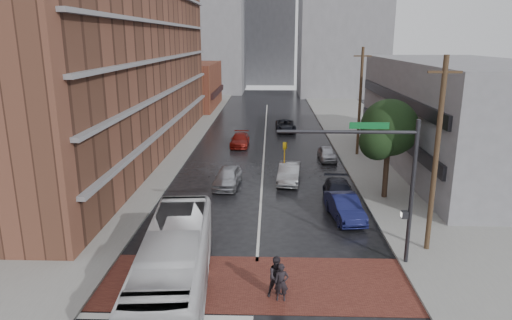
# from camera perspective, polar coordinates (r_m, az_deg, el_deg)

# --- Properties ---
(ground) EXTENTS (160.00, 160.00, 0.00)m
(ground) POSITION_cam_1_polar(r_m,az_deg,el_deg) (20.99, -0.10, -15.77)
(ground) COLOR black
(ground) RESTS_ON ground
(crosswalk) EXTENTS (14.00, 5.00, 0.02)m
(crosswalk) POSITION_cam_1_polar(r_m,az_deg,el_deg) (21.42, -0.05, -15.06)
(crosswalk) COLOR brown
(crosswalk) RESTS_ON ground
(sidewalk_west) EXTENTS (9.00, 90.00, 0.15)m
(sidewalk_west) POSITION_cam_1_polar(r_m,az_deg,el_deg) (45.96, -13.48, 1.15)
(sidewalk_west) COLOR gray
(sidewalk_west) RESTS_ON ground
(sidewalk_east) EXTENTS (9.00, 90.00, 0.15)m
(sidewalk_east) POSITION_cam_1_polar(r_m,az_deg,el_deg) (45.65, 15.60, 0.91)
(sidewalk_east) COLOR gray
(sidewalk_east) RESTS_ON ground
(apartment_block) EXTENTS (10.00, 44.00, 28.00)m
(apartment_block) POSITION_cam_1_polar(r_m,az_deg,el_deg) (44.62, -18.23, 18.47)
(apartment_block) COLOR brown
(apartment_block) RESTS_ON ground
(storefront_west) EXTENTS (8.00, 16.00, 7.00)m
(storefront_west) POSITION_cam_1_polar(r_m,az_deg,el_deg) (73.49, -8.13, 9.18)
(storefront_west) COLOR brown
(storefront_west) RESTS_ON ground
(building_east) EXTENTS (11.00, 26.00, 9.00)m
(building_east) POSITION_cam_1_polar(r_m,az_deg,el_deg) (41.68, 24.34, 5.05)
(building_east) COLOR gray
(building_east) RESTS_ON ground
(distant_tower_west) EXTENTS (18.00, 16.00, 32.00)m
(distant_tower_west) POSITION_cam_1_polar(r_m,az_deg,el_deg) (97.28, -7.12, 17.98)
(distant_tower_west) COLOR gray
(distant_tower_west) RESTS_ON ground
(distant_tower_center) EXTENTS (12.00, 10.00, 24.00)m
(distant_tower_center) POSITION_cam_1_polar(r_m,az_deg,el_deg) (113.04, 1.62, 15.62)
(distant_tower_center) COLOR gray
(distant_tower_center) RESTS_ON ground
(street_tree) EXTENTS (4.20, 4.10, 6.90)m
(street_tree) POSITION_cam_1_polar(r_m,az_deg,el_deg) (31.66, 16.30, 3.45)
(street_tree) COLOR #332319
(street_tree) RESTS_ON ground
(signal_mast) EXTENTS (6.50, 0.30, 7.20)m
(signal_mast) POSITION_cam_1_polar(r_m,az_deg,el_deg) (22.02, 15.52, -1.40)
(signal_mast) COLOR #2D2D33
(signal_mast) RESTS_ON ground
(utility_pole_near) EXTENTS (1.60, 0.26, 10.00)m
(utility_pole_near) POSITION_cam_1_polar(r_m,az_deg,el_deg) (24.16, 21.60, 0.51)
(utility_pole_near) COLOR #473321
(utility_pole_near) RESTS_ON ground
(utility_pole_far) EXTENTS (1.60, 0.26, 10.00)m
(utility_pole_far) POSITION_cam_1_polar(r_m,az_deg,el_deg) (43.18, 12.87, 7.16)
(utility_pole_far) COLOR #473321
(utility_pole_far) RESTS_ON ground
(transit_bus) EXTENTS (3.50, 11.21, 3.07)m
(transit_bus) POSITION_cam_1_polar(r_m,az_deg,el_deg) (19.76, -10.17, -13.02)
(transit_bus) COLOR silver
(transit_bus) RESTS_ON ground
(pedestrian_a) EXTENTS (0.62, 0.42, 1.67)m
(pedestrian_a) POSITION_cam_1_polar(r_m,az_deg,el_deg) (19.80, 3.19, -15.06)
(pedestrian_a) COLOR black
(pedestrian_a) RESTS_ON ground
(pedestrian_b) EXTENTS (1.07, 0.95, 1.82)m
(pedestrian_b) POSITION_cam_1_polar(r_m,az_deg,el_deg) (20.07, 2.70, -14.35)
(pedestrian_b) COLOR #272126
(pedestrian_b) RESTS_ON ground
(car_travel_a) EXTENTS (2.16, 4.52, 1.49)m
(car_travel_a) POSITION_cam_1_polar(r_m,az_deg,el_deg) (33.95, -3.58, -2.16)
(car_travel_a) COLOR #B1B2B9
(car_travel_a) RESTS_ON ground
(car_travel_b) EXTENTS (2.06, 4.66, 1.49)m
(car_travel_b) POSITION_cam_1_polar(r_m,az_deg,el_deg) (35.00, 4.18, -1.64)
(car_travel_b) COLOR #96999D
(car_travel_b) RESTS_ON ground
(car_travel_c) EXTENTS (1.89, 4.47, 1.29)m
(car_travel_c) POSITION_cam_1_polar(r_m,az_deg,el_deg) (46.82, -2.03, 2.52)
(car_travel_c) COLOR maroon
(car_travel_c) RESTS_ON ground
(suv_travel) EXTENTS (2.40, 4.92, 1.35)m
(suv_travel) POSITION_cam_1_polar(r_m,az_deg,el_deg) (54.54, 3.73, 4.32)
(suv_travel) COLOR black
(suv_travel) RESTS_ON ground
(car_parked_near) EXTENTS (2.16, 4.65, 1.47)m
(car_parked_near) POSITION_cam_1_polar(r_m,az_deg,el_deg) (28.53, 11.03, -5.82)
(car_parked_near) COLOR #131744
(car_parked_near) RESTS_ON ground
(car_parked_mid) EXTENTS (2.12, 4.89, 1.40)m
(car_parked_mid) POSITION_cam_1_polar(r_m,az_deg,el_deg) (31.16, 10.34, -4.06)
(car_parked_mid) COLOR black
(car_parked_mid) RESTS_ON ground
(car_parked_far) EXTENTS (1.62, 3.66, 1.22)m
(car_parked_far) POSITION_cam_1_polar(r_m,az_deg,el_deg) (41.90, 8.86, 0.82)
(car_parked_far) COLOR #AFB1B8
(car_parked_far) RESTS_ON ground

